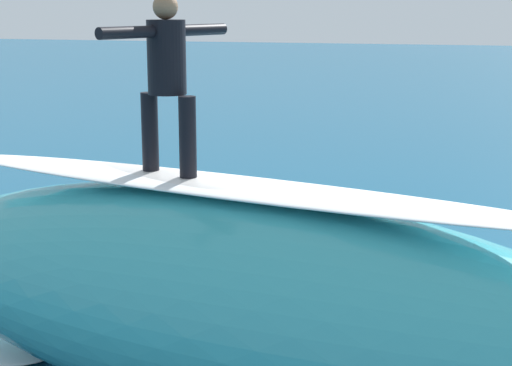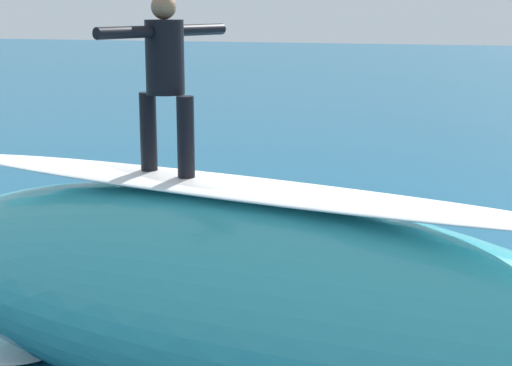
# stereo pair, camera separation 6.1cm
# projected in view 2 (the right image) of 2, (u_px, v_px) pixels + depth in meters

# --- Properties ---
(ground_plane) EXTENTS (120.00, 120.00, 0.00)m
(ground_plane) POSITION_uv_depth(u_px,v_px,m) (305.00, 290.00, 9.79)
(ground_plane) COLOR #145175
(wave_crest) EXTENTS (7.31, 3.71, 1.88)m
(wave_crest) POSITION_uv_depth(u_px,v_px,m) (232.00, 299.00, 6.85)
(wave_crest) COLOR teal
(wave_crest) RESTS_ON ground_plane
(wave_foam_lip) EXTENTS (5.97, 2.05, 0.08)m
(wave_foam_lip) POSITION_uv_depth(u_px,v_px,m) (231.00, 187.00, 6.64)
(wave_foam_lip) COLOR white
(wave_foam_lip) RESTS_ON wave_crest
(surfboard_riding) EXTENTS (2.09, 1.29, 0.09)m
(surfboard_riding) POSITION_uv_depth(u_px,v_px,m) (168.00, 179.00, 6.93)
(surfboard_riding) COLOR silver
(surfboard_riding) RESTS_ON wave_crest
(surfer_riding) EXTENTS (0.66, 1.34, 1.50)m
(surfer_riding) POSITION_uv_depth(u_px,v_px,m) (165.00, 71.00, 6.73)
(surfer_riding) COLOR black
(surfer_riding) RESTS_ON surfboard_riding
(surfboard_paddling) EXTENTS (0.72, 2.39, 0.07)m
(surfboard_paddling) POSITION_uv_depth(u_px,v_px,m) (308.00, 239.00, 11.77)
(surfboard_paddling) COLOR #E0563D
(surfboard_paddling) RESTS_ON ground_plane
(surfer_paddling) EXTENTS (0.47, 1.84, 0.33)m
(surfer_paddling) POSITION_uv_depth(u_px,v_px,m) (305.00, 230.00, 11.61)
(surfer_paddling) COLOR black
(surfer_paddling) RESTS_ON surfboard_paddling
(foam_patch_mid) EXTENTS (1.16, 1.25, 0.11)m
(foam_patch_mid) POSITION_uv_depth(u_px,v_px,m) (26.00, 344.00, 8.11)
(foam_patch_mid) COLOR white
(foam_patch_mid) RESTS_ON ground_plane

